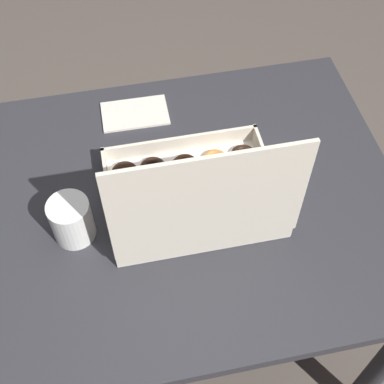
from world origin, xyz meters
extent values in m
plane|color=#564C44|center=(0.00, 0.00, 0.00)|extent=(8.00, 8.00, 0.00)
cube|color=#2D2D33|center=(0.00, 0.00, 0.72)|extent=(1.05, 0.79, 0.03)
cylinder|color=#2D2D33|center=(-0.48, -0.35, 0.35)|extent=(0.06, 0.06, 0.70)
cylinder|color=#2D2D33|center=(0.48, -0.35, 0.35)|extent=(0.06, 0.06, 0.70)
cylinder|color=#2D2D33|center=(-0.48, 0.35, 0.35)|extent=(0.06, 0.06, 0.70)
cube|color=silver|center=(-0.05, 0.00, 0.74)|extent=(0.37, 0.29, 0.01)
cube|color=beige|center=(-0.05, -0.14, 0.76)|extent=(0.37, 0.01, 0.04)
cube|color=beige|center=(-0.05, 0.14, 0.76)|extent=(0.37, 0.01, 0.04)
cube|color=beige|center=(-0.23, 0.00, 0.76)|extent=(0.01, 0.29, 0.04)
cube|color=beige|center=(0.13, 0.00, 0.76)|extent=(0.01, 0.29, 0.04)
cube|color=beige|center=(-0.05, 0.15, 0.92)|extent=(0.37, 0.01, 0.27)
torus|color=black|center=(-0.19, -0.09, 0.75)|extent=(0.06, 0.06, 0.02)
torus|color=#B77A38|center=(-0.12, -0.09, 0.75)|extent=(0.06, 0.06, 0.01)
torus|color=#381E11|center=(-0.05, -0.09, 0.75)|extent=(0.06, 0.06, 0.02)
torus|color=black|center=(0.03, -0.09, 0.75)|extent=(0.06, 0.06, 0.02)
ellipsoid|color=black|center=(0.09, -0.09, 0.75)|extent=(0.06, 0.06, 0.03)
ellipsoid|color=#B77A38|center=(-0.19, 0.00, 0.76)|extent=(0.06, 0.06, 0.04)
ellipsoid|color=tan|center=(-0.12, 0.00, 0.75)|extent=(0.06, 0.06, 0.03)
torus|color=#381E11|center=(-0.05, 0.00, 0.75)|extent=(0.06, 0.06, 0.02)
ellipsoid|color=pink|center=(0.02, 0.00, 0.75)|extent=(0.06, 0.06, 0.03)
torus|color=white|center=(0.09, 0.00, 0.75)|extent=(0.06, 0.06, 0.02)
ellipsoid|color=white|center=(-0.19, 0.09, 0.75)|extent=(0.06, 0.06, 0.03)
torus|color=pink|center=(-0.12, 0.09, 0.75)|extent=(0.06, 0.06, 0.02)
torus|color=tan|center=(-0.05, 0.10, 0.75)|extent=(0.06, 0.06, 0.02)
ellipsoid|color=black|center=(0.02, 0.10, 0.76)|extent=(0.06, 0.06, 0.03)
ellipsoid|color=#381E11|center=(0.09, 0.09, 0.75)|extent=(0.06, 0.06, 0.03)
cylinder|color=white|center=(0.22, 0.04, 0.78)|extent=(0.09, 0.09, 0.10)
cylinder|color=black|center=(0.22, 0.04, 0.83)|extent=(0.07, 0.07, 0.01)
cube|color=silver|center=(0.04, -0.29, 0.74)|extent=(0.17, 0.11, 0.01)
camera|label=1|loc=(0.09, 0.69, 1.72)|focal=50.00mm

